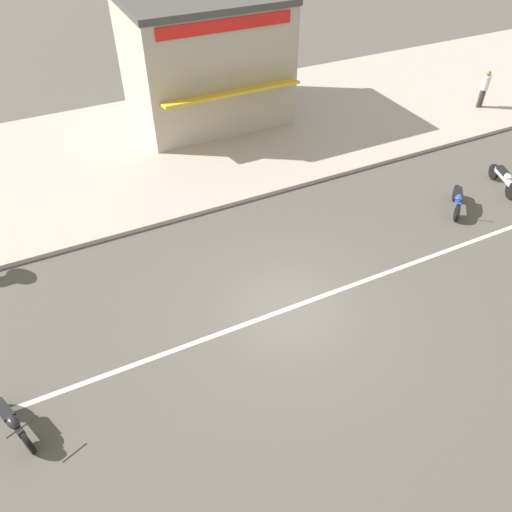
{
  "coord_description": "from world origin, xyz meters",
  "views": [
    {
      "loc": [
        -4.93,
        -8.05,
        9.99
      ],
      "look_at": [
        -0.27,
        1.54,
        0.8
      ],
      "focal_mm": 35.0,
      "sensor_mm": 36.0,
      "label": 1
    }
  ],
  "objects_px": {
    "motorcycle_1": "(11,420)",
    "pedestrian_near_clock": "(485,86)",
    "shopfront_mid_block": "(205,58)",
    "motorcycle_0": "(504,178)",
    "motorcycle_2": "(457,200)"
  },
  "relations": [
    {
      "from": "motorcycle_2",
      "to": "pedestrian_near_clock",
      "type": "xyz_separation_m",
      "value": [
        6.65,
        5.66,
        0.7
      ]
    },
    {
      "from": "motorcycle_2",
      "to": "shopfront_mid_block",
      "type": "distance_m",
      "value": 11.69
    },
    {
      "from": "motorcycle_1",
      "to": "shopfront_mid_block",
      "type": "distance_m",
      "value": 15.9
    },
    {
      "from": "motorcycle_1",
      "to": "pedestrian_near_clock",
      "type": "relative_size",
      "value": 1.07
    },
    {
      "from": "motorcycle_0",
      "to": "shopfront_mid_block",
      "type": "bearing_deg",
      "value": 126.4
    },
    {
      "from": "shopfront_mid_block",
      "to": "motorcycle_1",
      "type": "bearing_deg",
      "value": -127.17
    },
    {
      "from": "motorcycle_2",
      "to": "motorcycle_1",
      "type": "bearing_deg",
      "value": -171.39
    },
    {
      "from": "motorcycle_1",
      "to": "motorcycle_2",
      "type": "height_order",
      "value": "same"
    },
    {
      "from": "pedestrian_near_clock",
      "to": "motorcycle_0",
      "type": "bearing_deg",
      "value": -128.01
    },
    {
      "from": "motorcycle_0",
      "to": "pedestrian_near_clock",
      "type": "relative_size",
      "value": 1.08
    },
    {
      "from": "motorcycle_0",
      "to": "pedestrian_near_clock",
      "type": "xyz_separation_m",
      "value": [
        4.18,
        5.35,
        0.7
      ]
    },
    {
      "from": "motorcycle_0",
      "to": "pedestrian_near_clock",
      "type": "bearing_deg",
      "value": 51.99
    },
    {
      "from": "motorcycle_2",
      "to": "pedestrian_near_clock",
      "type": "relative_size",
      "value": 0.85
    },
    {
      "from": "motorcycle_2",
      "to": "pedestrian_near_clock",
      "type": "height_order",
      "value": "pedestrian_near_clock"
    },
    {
      "from": "motorcycle_1",
      "to": "motorcycle_2",
      "type": "distance_m",
      "value": 14.62
    }
  ]
}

